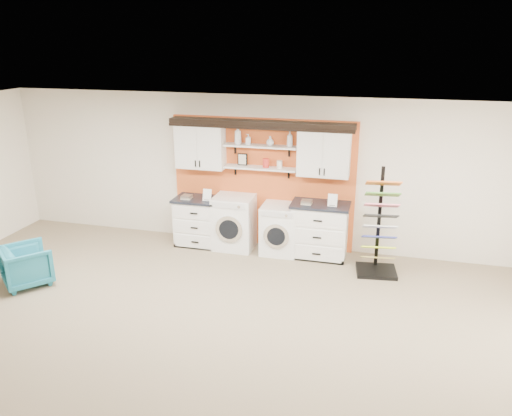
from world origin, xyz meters
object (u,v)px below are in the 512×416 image
(base_cabinet_left, at_px, (200,221))
(sample_rack, at_px, (378,242))
(base_cabinet_right, at_px, (319,230))
(washer, at_px, (234,222))
(dryer, at_px, (280,229))
(armchair, at_px, (27,265))

(base_cabinet_left, height_order, sample_rack, sample_rack)
(base_cabinet_right, relative_size, washer, 1.02)
(dryer, xyz_separation_m, sample_rack, (1.74, -0.41, 0.10))
(dryer, height_order, armchair, dryer)
(base_cabinet_left, bearing_deg, armchair, -133.06)
(sample_rack, bearing_deg, armchair, -168.12)
(washer, relative_size, dryer, 1.10)
(base_cabinet_left, height_order, base_cabinet_right, base_cabinet_right)
(base_cabinet_left, distance_m, dryer, 1.55)
(washer, bearing_deg, sample_rack, -8.95)
(base_cabinet_right, relative_size, dryer, 1.12)
(base_cabinet_left, distance_m, sample_rack, 3.32)
(base_cabinet_left, distance_m, washer, 0.68)
(base_cabinet_left, distance_m, armchair, 3.07)
(base_cabinet_left, bearing_deg, washer, -0.29)
(dryer, xyz_separation_m, armchair, (-3.64, -2.24, -0.13))
(base_cabinet_left, relative_size, dryer, 1.03)
(base_cabinet_right, bearing_deg, armchair, -152.75)
(washer, xyz_separation_m, dryer, (0.87, 0.00, -0.05))
(base_cabinet_right, relative_size, sample_rack, 0.57)
(base_cabinet_left, relative_size, sample_rack, 0.52)
(washer, height_order, sample_rack, sample_rack)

